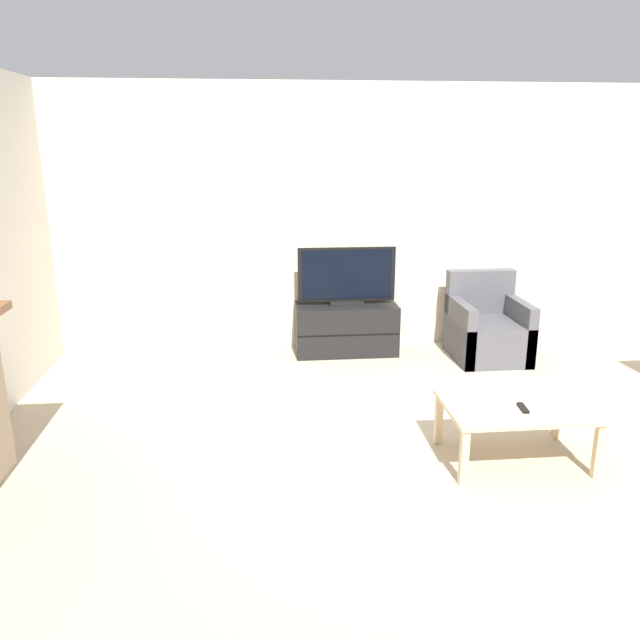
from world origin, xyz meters
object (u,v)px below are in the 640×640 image
object	(u,v)px
tv	(347,278)
remote	(523,408)
coffee_table	(516,411)
tv_stand	(346,329)
armchair	(487,330)

from	to	relation	value
tv	remote	size ratio (longest dim) A/B	6.49
coffee_table	tv_stand	bearing A→B (deg)	109.30
tv_stand	tv	bearing A→B (deg)	-90.00
tv	coffee_table	bearing A→B (deg)	-70.69
tv	remote	bearing A→B (deg)	-71.03
armchair	coffee_table	distance (m)	2.19
remote	tv	bearing A→B (deg)	114.34
tv	coffee_table	size ratio (longest dim) A/B	1.02
tv_stand	coffee_table	world-z (taller)	tv_stand
armchair	coffee_table	world-z (taller)	armchair
remote	armchair	bearing A→B (deg)	81.03
tv	armchair	distance (m)	1.52
tv_stand	coffee_table	bearing A→B (deg)	-70.70
tv_stand	tv	world-z (taller)	tv
coffee_table	remote	size ratio (longest dim) A/B	6.36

